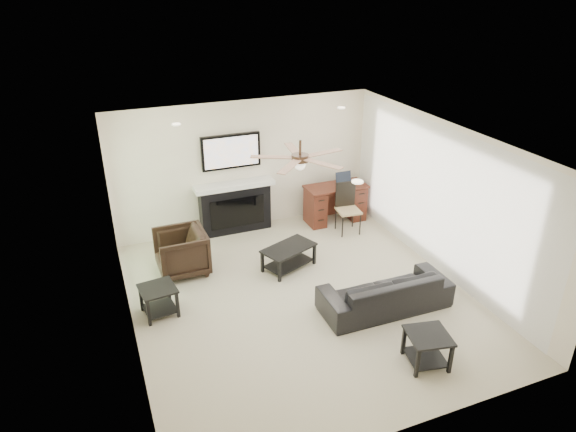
% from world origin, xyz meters
% --- Properties ---
extents(room_shell, '(5.50, 5.54, 2.52)m').
position_xyz_m(room_shell, '(0.19, 0.08, 1.68)').
color(room_shell, '#B8AF94').
rests_on(room_shell, ground).
extents(sofa, '(1.96, 0.79, 0.57)m').
position_xyz_m(sofa, '(1.06, -0.69, 0.28)').
color(sofa, black).
rests_on(sofa, ground).
extents(armchair, '(0.83, 0.81, 0.75)m').
position_xyz_m(armchair, '(-1.54, 1.46, 0.38)').
color(armchair, black).
rests_on(armchair, ground).
extents(coffee_table, '(1.02, 0.80, 0.40)m').
position_xyz_m(coffee_table, '(0.16, 0.91, 0.20)').
color(coffee_table, black).
rests_on(coffee_table, ground).
extents(end_table_near, '(0.61, 0.61, 0.45)m').
position_xyz_m(end_table_near, '(0.91, -1.94, 0.23)').
color(end_table_near, black).
rests_on(end_table_near, ground).
extents(end_table_left, '(0.56, 0.56, 0.45)m').
position_xyz_m(end_table_left, '(-2.09, 0.41, 0.23)').
color(end_table_left, black).
rests_on(end_table_left, ground).
extents(fireplace_unit, '(1.52, 0.34, 1.91)m').
position_xyz_m(fireplace_unit, '(-0.27, 2.58, 0.95)').
color(fireplace_unit, black).
rests_on(fireplace_unit, ground).
extents(desk, '(1.22, 0.56, 0.76)m').
position_xyz_m(desk, '(1.72, 2.28, 0.38)').
color(desk, '#37170D').
rests_on(desk, ground).
extents(desk_chair, '(0.46, 0.48, 0.97)m').
position_xyz_m(desk_chair, '(1.72, 1.73, 0.48)').
color(desk_chair, black).
rests_on(desk_chair, ground).
extents(laptop, '(0.33, 0.24, 0.23)m').
position_xyz_m(laptop, '(1.92, 2.26, 0.88)').
color(laptop, black).
rests_on(laptop, desk).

